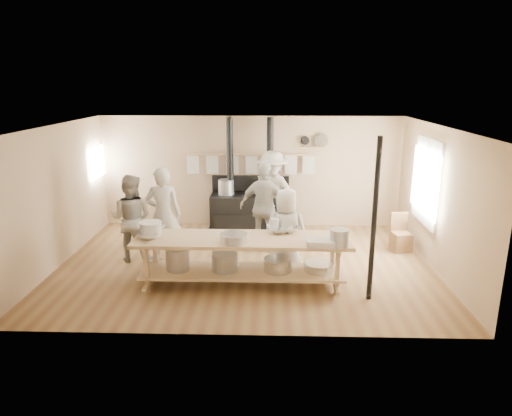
# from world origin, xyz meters

# --- Properties ---
(ground) EXTENTS (7.00, 7.00, 0.00)m
(ground) POSITION_xyz_m (0.00, 0.00, 0.00)
(ground) COLOR brown
(ground) RESTS_ON ground
(room_shell) EXTENTS (7.00, 7.00, 7.00)m
(room_shell) POSITION_xyz_m (0.00, 0.00, 1.62)
(room_shell) COLOR tan
(room_shell) RESTS_ON ground
(window_right) EXTENTS (0.09, 1.50, 1.65)m
(window_right) POSITION_xyz_m (3.47, 0.60, 1.50)
(window_right) COLOR beige
(window_right) RESTS_ON ground
(left_opening) EXTENTS (0.00, 0.90, 0.90)m
(left_opening) POSITION_xyz_m (-3.45, 2.00, 1.60)
(left_opening) COLOR white
(left_opening) RESTS_ON ground
(stove) EXTENTS (1.90, 0.75, 2.60)m
(stove) POSITION_xyz_m (-0.01, 2.12, 0.52)
(stove) COLOR black
(stove) RESTS_ON ground
(towel_rail) EXTENTS (3.00, 0.04, 0.47)m
(towel_rail) POSITION_xyz_m (0.00, 2.40, 1.56)
(towel_rail) COLOR tan
(towel_rail) RESTS_ON ground
(back_wall_shelf) EXTENTS (0.63, 0.14, 0.32)m
(back_wall_shelf) POSITION_xyz_m (1.46, 2.43, 2.00)
(back_wall_shelf) COLOR tan
(back_wall_shelf) RESTS_ON ground
(prep_table) EXTENTS (3.60, 0.90, 0.85)m
(prep_table) POSITION_xyz_m (-0.01, -0.90, 0.52)
(prep_table) COLOR tan
(prep_table) RESTS_ON ground
(support_post) EXTENTS (0.08, 0.08, 2.60)m
(support_post) POSITION_xyz_m (2.05, -1.35, 1.30)
(support_post) COLOR black
(support_post) RESTS_ON ground
(cook_far_left) EXTENTS (0.71, 0.50, 1.83)m
(cook_far_left) POSITION_xyz_m (-1.56, 0.19, 0.92)
(cook_far_left) COLOR #BAB5A5
(cook_far_left) RESTS_ON ground
(cook_left) EXTENTS (0.88, 0.72, 1.69)m
(cook_left) POSITION_xyz_m (-2.18, 0.19, 0.84)
(cook_left) COLOR #BAB5A5
(cook_left) RESTS_ON ground
(cook_center) EXTENTS (0.81, 0.57, 1.57)m
(cook_center) POSITION_xyz_m (0.75, -0.36, 0.78)
(cook_center) COLOR #BAB5A5
(cook_center) RESTS_ON ground
(cook_right) EXTENTS (1.15, 0.75, 1.82)m
(cook_right) POSITION_xyz_m (0.36, 0.76, 0.91)
(cook_right) COLOR #BAB5A5
(cook_right) RESTS_ON ground
(cook_by_window) EXTENTS (1.40, 1.24, 1.88)m
(cook_by_window) POSITION_xyz_m (0.51, 1.95, 0.94)
(cook_by_window) COLOR #BAB5A5
(cook_by_window) RESTS_ON ground
(chair) EXTENTS (0.41, 0.41, 0.77)m
(chair) POSITION_xyz_m (3.15, 0.86, 0.23)
(chair) COLOR brown
(chair) RESTS_ON ground
(bowl_white_a) EXTENTS (0.45, 0.45, 0.08)m
(bowl_white_a) POSITION_xyz_m (-1.55, -0.57, 0.89)
(bowl_white_a) COLOR white
(bowl_white_a) RESTS_ON prep_table
(bowl_steel_a) EXTENTS (0.43, 0.43, 0.10)m
(bowl_steel_a) POSITION_xyz_m (-1.55, -1.00, 0.90)
(bowl_steel_a) COLOR silver
(bowl_steel_a) RESTS_ON prep_table
(bowl_white_b) EXTENTS (0.53, 0.53, 0.11)m
(bowl_white_b) POSITION_xyz_m (0.63, -0.57, 0.90)
(bowl_white_b) COLOR white
(bowl_white_b) RESTS_ON prep_table
(bowl_steel_b) EXTENTS (0.42, 0.42, 0.10)m
(bowl_steel_b) POSITION_xyz_m (0.78, -0.57, 0.90)
(bowl_steel_b) COLOR silver
(bowl_steel_b) RESTS_ON prep_table
(roasting_pan) EXTENTS (0.45, 0.31, 0.10)m
(roasting_pan) POSITION_xyz_m (1.26, -1.23, 0.90)
(roasting_pan) COLOR #B2B2B7
(roasting_pan) RESTS_ON prep_table
(mixing_bowl_large) EXTENTS (0.53, 0.53, 0.14)m
(mixing_bowl_large) POSITION_xyz_m (-0.12, -1.12, 0.92)
(mixing_bowl_large) COLOR silver
(mixing_bowl_large) RESTS_ON prep_table
(bucket_galv) EXTENTS (0.31, 0.31, 0.27)m
(bucket_galv) POSITION_xyz_m (1.55, -1.23, 0.99)
(bucket_galv) COLOR gray
(bucket_galv) RESTS_ON prep_table
(deep_bowl_enamel) EXTENTS (0.48, 0.48, 0.23)m
(deep_bowl_enamel) POSITION_xyz_m (-1.55, -0.80, 0.96)
(deep_bowl_enamel) COLOR white
(deep_bowl_enamel) RESTS_ON prep_table
(pitcher) EXTENTS (0.18, 0.18, 0.24)m
(pitcher) POSITION_xyz_m (0.54, -0.57, 0.97)
(pitcher) COLOR white
(pitcher) RESTS_ON prep_table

